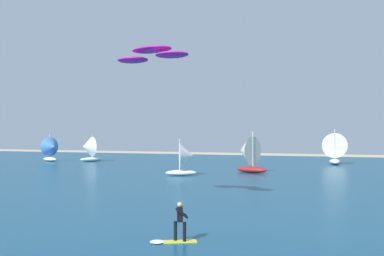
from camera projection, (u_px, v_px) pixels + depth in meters
ocean at (292, 177)px, 49.77m from camera, size 160.00×90.00×0.10m
kitesurfer at (175, 228)px, 19.75m from camera, size 1.99×1.41×1.67m
kite at (152, 54)px, 29.87m from camera, size 5.88×3.45×0.85m
sailboat_leading at (185, 159)px, 50.61m from camera, size 3.52×3.15×3.95m
sailboat_near_shore at (247, 154)px, 54.60m from camera, size 4.21×3.74×4.72m
sailboat_center_horizon at (88, 149)px, 75.61m from camera, size 3.64×3.98×4.42m
sailboat_mid_right at (52, 149)px, 76.03m from camera, size 3.91×3.50×4.39m
sailboat_heeled_over at (334, 148)px, 69.42m from camera, size 3.90×4.51×5.12m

